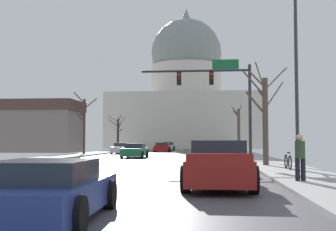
{
  "coord_description": "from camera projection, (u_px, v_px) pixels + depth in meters",
  "views": [
    {
      "loc": [
        4.68,
        -18.02,
        1.51
      ],
      "look_at": [
        0.25,
        28.68,
        4.25
      ],
      "focal_mm": 46.26,
      "sensor_mm": 36.0,
      "label": 1
    }
  ],
  "objects": [
    {
      "name": "pedestrian_00",
      "position": [
        300.0,
        155.0,
        14.8
      ],
      "size": [
        0.35,
        0.34,
        1.59
      ],
      "color": "black",
      "rests_on": "ground"
    },
    {
      "name": "sedan_oncoming_01",
      "position": [
        122.0,
        149.0,
        50.02
      ],
      "size": [
        2.03,
        4.23,
        1.28
      ],
      "color": "silver",
      "rests_on": "ground"
    },
    {
      "name": "capitol_building",
      "position": [
        186.0,
        99.0,
        90.53
      ],
      "size": [
        30.09,
        22.23,
        29.6
      ],
      "color": "beige",
      "rests_on": "ground"
    },
    {
      "name": "sedan_near_03",
      "position": [
        48.0,
        191.0,
        8.25
      ],
      "size": [
        2.21,
        4.46,
        1.15
      ],
      "color": "navy",
      "rests_on": "ground"
    },
    {
      "name": "sedan_oncoming_00",
      "position": [
        135.0,
        151.0,
        38.81
      ],
      "size": [
        2.03,
        4.48,
        1.26
      ],
      "color": "#1E7247",
      "rests_on": "ground"
    },
    {
      "name": "sedan_oncoming_02",
      "position": [
        162.0,
        147.0,
        59.42
      ],
      "size": [
        2.15,
        4.26,
        1.26
      ],
      "color": "#B71414",
      "rests_on": "ground"
    },
    {
      "name": "flank_building_00",
      "position": [
        34.0,
        126.0,
        57.67
      ],
      "size": [
        12.24,
        7.45,
        6.81
      ],
      "color": "slate",
      "rests_on": "ground"
    },
    {
      "name": "bare_tree_03",
      "position": [
        118.0,
        133.0,
        60.74
      ],
      "size": [
        2.49,
        1.99,
        5.08
      ],
      "color": "#423328",
      "rests_on": "ground"
    },
    {
      "name": "sedan_oncoming_03",
      "position": [
        168.0,
        146.0,
        69.67
      ],
      "size": [
        1.98,
        4.47,
        1.31
      ],
      "color": "silver",
      "rests_on": "ground"
    },
    {
      "name": "pickup_truck_near_02",
      "position": [
        219.0,
        166.0,
        14.11
      ],
      "size": [
        2.28,
        5.28,
        1.52
      ],
      "color": "maroon",
      "rests_on": "ground"
    },
    {
      "name": "bicycle_parked",
      "position": [
        288.0,
        162.0,
        20.98
      ],
      "size": [
        0.12,
        1.77,
        0.85
      ],
      "color": "black",
      "rests_on": "ground"
    },
    {
      "name": "bare_tree_00",
      "position": [
        265.0,
        116.0,
        24.7
      ],
      "size": [
        2.48,
        2.11,
        5.78
      ],
      "color": "brown",
      "rests_on": "ground"
    },
    {
      "name": "bare_tree_01",
      "position": [
        84.0,
        123.0,
        45.11
      ],
      "size": [
        2.56,
        2.07,
        6.52
      ],
      "color": "#423328",
      "rests_on": "ground"
    },
    {
      "name": "bare_tree_02",
      "position": [
        239.0,
        129.0,
        56.29
      ],
      "size": [
        1.33,
        1.49,
        6.05
      ],
      "color": "brown",
      "rests_on": "ground"
    },
    {
      "name": "street_lamp_right",
      "position": [
        289.0,
        62.0,
        17.48
      ],
      "size": [
        2.1,
        0.24,
        7.7
      ],
      "color": "#333338",
      "rests_on": "ground"
    },
    {
      "name": "sedan_near_01",
      "position": [
        223.0,
        160.0,
        20.65
      ],
      "size": [
        2.15,
        4.51,
        1.23
      ],
      "color": "black",
      "rests_on": "ground"
    },
    {
      "name": "ground",
      "position": [
        98.0,
        176.0,
        18.26
      ],
      "size": [
        20.0,
        180.0,
        0.2
      ],
      "color": "#49494E"
    },
    {
      "name": "signal_gantry",
      "position": [
        219.0,
        88.0,
        31.06
      ],
      "size": [
        7.91,
        0.41,
        7.23
      ],
      "color": "#28282D",
      "rests_on": "ground"
    },
    {
      "name": "sedan_near_00",
      "position": [
        215.0,
        157.0,
        26.49
      ],
      "size": [
        2.19,
        4.6,
        1.15
      ],
      "color": "#9EA3A8",
      "rests_on": "ground"
    }
  ]
}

